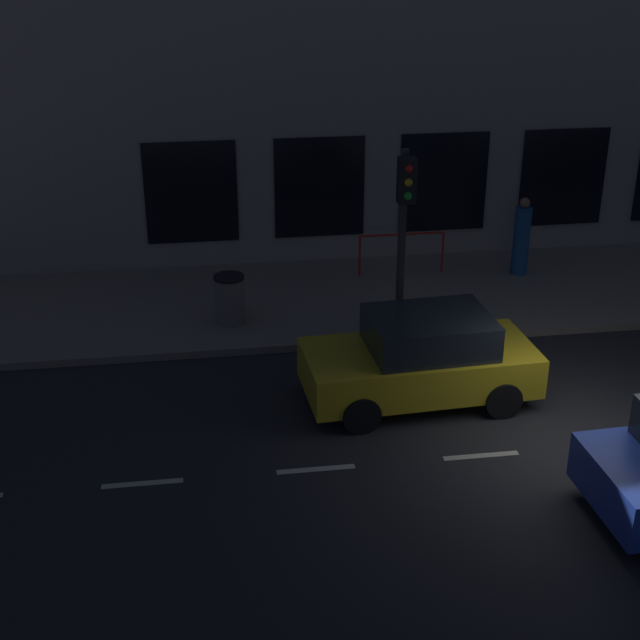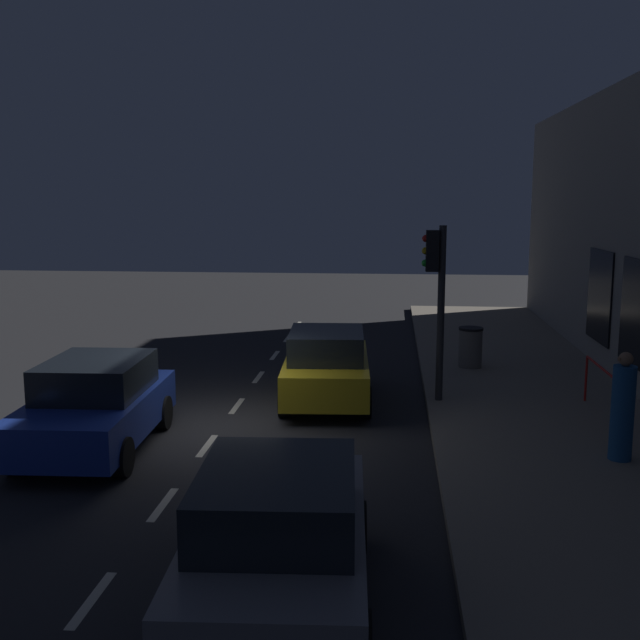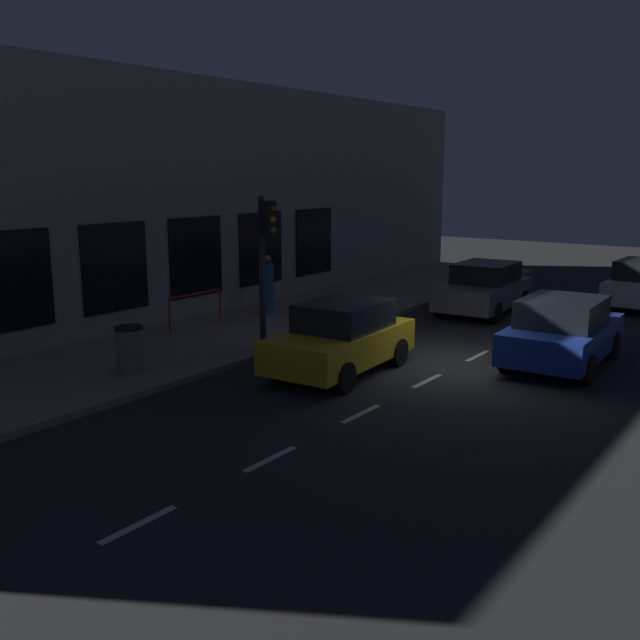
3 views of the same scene
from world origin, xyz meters
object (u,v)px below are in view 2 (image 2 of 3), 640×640
(traffic_light, at_px, (436,284))
(parked_car_1, at_px, (279,536))
(parked_car_3, at_px, (95,405))
(trash_bin, at_px, (470,347))
(pedestrian_0, at_px, (623,410))
(parked_car_0, at_px, (327,366))

(traffic_light, bearing_deg, parked_car_1, -104.46)
(parked_car_3, distance_m, trash_bin, 9.65)
(traffic_light, distance_m, parked_car_1, 8.54)
(parked_car_3, xyz_separation_m, trash_bin, (7.11, 6.52, -0.13))
(traffic_light, xyz_separation_m, pedestrian_0, (2.82, -3.41, -1.64))
(traffic_light, xyz_separation_m, parked_car_0, (-2.28, 0.15, -1.83))
(parked_car_1, height_order, parked_car_3, same)
(parked_car_1, relative_size, pedestrian_0, 2.32)
(traffic_light, bearing_deg, trash_bin, 71.48)
(traffic_light, bearing_deg, parked_car_3, -151.33)
(parked_car_3, bearing_deg, parked_car_1, 127.21)
(traffic_light, height_order, parked_car_1, traffic_light)
(trash_bin, bearing_deg, parked_car_0, -137.57)
(parked_car_0, distance_m, parked_car_1, 8.23)
(trash_bin, bearing_deg, pedestrian_0, -75.29)
(traffic_light, relative_size, trash_bin, 3.63)
(parked_car_3, distance_m, pedestrian_0, 8.86)
(trash_bin, bearing_deg, parked_car_3, -137.47)
(pedestrian_0, bearing_deg, traffic_light, 24.32)
(traffic_light, height_order, parked_car_0, traffic_light)
(parked_car_1, bearing_deg, parked_car_0, 88.35)
(pedestrian_0, height_order, trash_bin, pedestrian_0)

